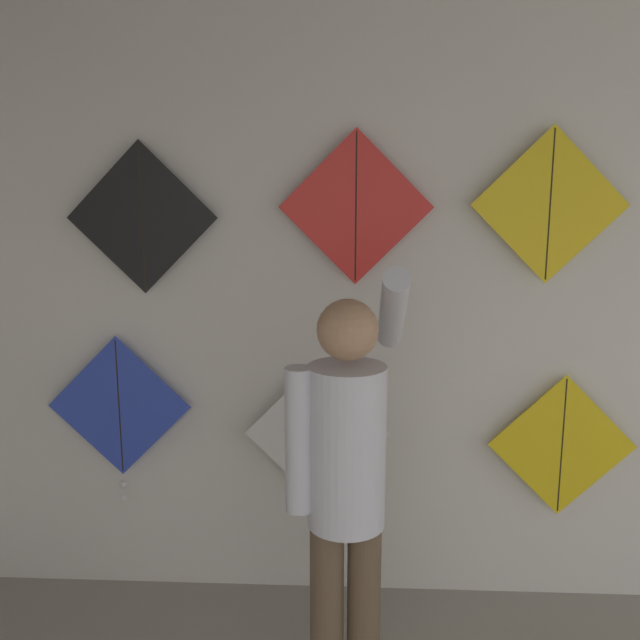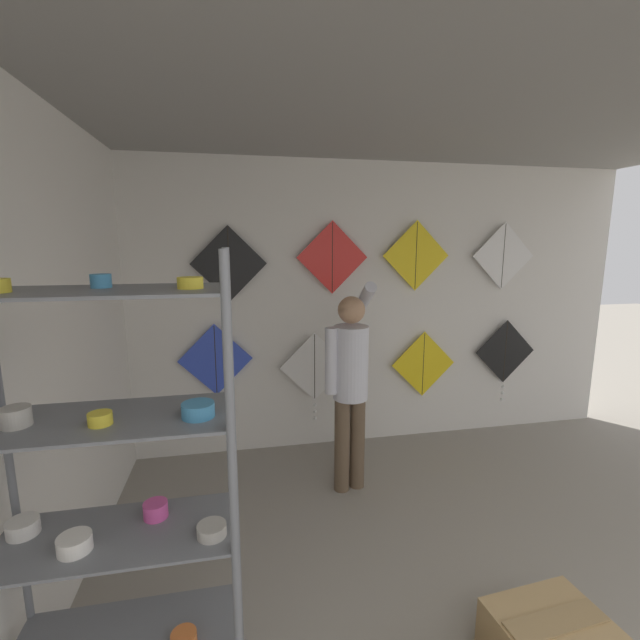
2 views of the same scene
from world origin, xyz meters
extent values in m
cube|color=silver|center=(0.00, 4.12, 1.40)|extent=(5.39, 0.06, 2.80)
cylinder|color=brown|center=(-0.50, 3.23, 0.40)|extent=(0.13, 0.13, 0.79)
cylinder|color=brown|center=(-0.36, 3.26, 0.40)|extent=(0.13, 0.13, 0.79)
cylinder|color=silver|center=(-0.43, 3.24, 1.09)|extent=(0.28, 0.28, 0.60)
sphere|color=tan|center=(-0.43, 3.24, 1.52)|extent=(0.21, 0.21, 0.21)
cylinder|color=silver|center=(-0.60, 3.21, 1.12)|extent=(0.10, 0.10, 0.53)
cylinder|color=silver|center=(-0.26, 3.49, 1.54)|extent=(0.10, 0.49, 0.38)
cube|color=blue|center=(-1.52, 4.03, 0.96)|extent=(0.69, 0.01, 0.69)
cylinder|color=black|center=(-1.52, 4.03, 0.96)|extent=(0.01, 0.01, 0.65)
sphere|color=white|center=(-1.52, 4.02, 0.56)|extent=(0.04, 0.04, 0.04)
sphere|color=white|center=(-1.52, 4.02, 0.49)|extent=(0.04, 0.04, 0.04)
cube|color=white|center=(-0.58, 4.03, 0.84)|extent=(0.69, 0.01, 0.69)
cylinder|color=black|center=(-0.58, 4.03, 0.84)|extent=(0.01, 0.01, 0.65)
sphere|color=white|center=(-0.58, 4.02, 0.44)|extent=(0.04, 0.04, 0.04)
sphere|color=white|center=(-0.58, 4.02, 0.37)|extent=(0.04, 0.04, 0.04)
sphere|color=white|center=(-0.58, 4.02, 0.30)|extent=(0.04, 0.04, 0.04)
cube|color=yellow|center=(0.57, 4.03, 0.80)|extent=(0.69, 0.01, 0.69)
cylinder|color=black|center=(0.57, 4.03, 0.80)|extent=(0.01, 0.01, 0.65)
cube|color=black|center=(-1.36, 4.03, 1.85)|extent=(0.69, 0.01, 0.69)
cylinder|color=black|center=(-1.36, 4.03, 1.85)|extent=(0.01, 0.01, 0.65)
cube|color=red|center=(-0.40, 4.03, 1.90)|extent=(0.69, 0.01, 0.69)
cylinder|color=black|center=(-0.40, 4.03, 1.90)|extent=(0.01, 0.01, 0.65)
cube|color=yellow|center=(0.44, 4.03, 1.91)|extent=(0.69, 0.01, 0.69)
cylinder|color=black|center=(0.44, 4.03, 1.91)|extent=(0.01, 0.01, 0.65)
camera|label=1|loc=(-0.41, 0.85, 2.05)|focal=40.00mm
camera|label=2|loc=(-1.32, 0.06, 2.04)|focal=24.00mm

